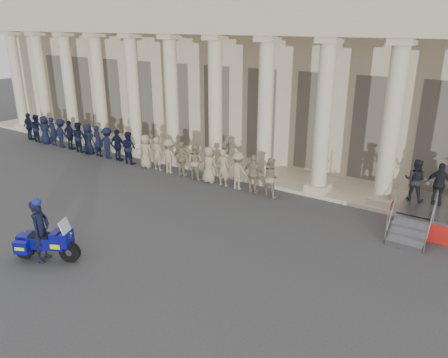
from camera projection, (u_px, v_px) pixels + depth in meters
ground at (107, 245)px, 14.09m from camera, size 90.00×90.00×0.00m
building at (304, 66)px, 24.07m from camera, size 40.00×12.50×9.00m
officer_rank at (127, 147)px, 22.07m from camera, size 17.40×0.63×1.65m
motorcycle at (46, 242)px, 13.03m from camera, size 1.97×1.31×1.36m
rider at (41, 230)px, 12.91m from camera, size 0.72×0.83×2.02m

